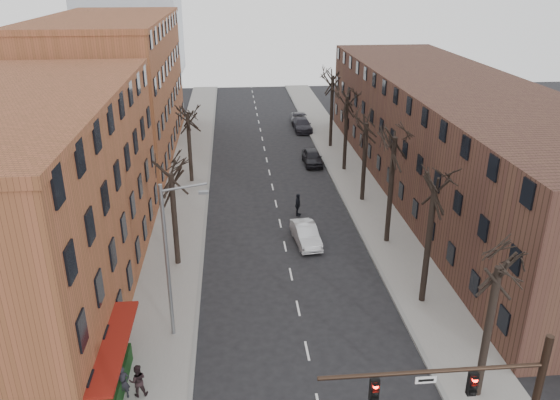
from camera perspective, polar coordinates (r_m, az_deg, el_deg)
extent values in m
cube|color=gray|center=(53.93, -9.55, 2.31)|extent=(4.00, 90.00, 0.15)
cube|color=gray|center=(54.98, 7.31, 2.84)|extent=(4.00, 90.00, 0.15)
cube|color=brown|center=(35.23, -25.41, -0.60)|extent=(12.00, 26.00, 12.00)
cube|color=brown|center=(61.83, -16.97, 10.96)|extent=(12.00, 28.00, 14.00)
cube|color=#472C21|center=(51.32, 17.58, 6.28)|extent=(12.00, 50.00, 10.00)
cube|color=maroon|center=(29.02, -16.31, -18.38)|extent=(1.20, 7.00, 0.15)
cube|color=#123614|center=(27.89, -17.05, -18.70)|extent=(0.80, 6.00, 1.00)
cylinder|color=black|center=(20.30, 15.66, -16.87)|extent=(8.00, 0.16, 0.16)
cube|color=black|center=(21.24, 19.44, -17.65)|extent=(0.32, 0.22, 0.95)
cube|color=black|center=(20.17, 9.81, -18.98)|extent=(0.32, 0.22, 0.95)
cube|color=silver|center=(20.46, 15.00, -17.70)|extent=(0.75, 0.04, 0.28)
cylinder|color=slate|center=(29.34, -11.69, -6.61)|extent=(0.20, 0.20, 9.00)
cylinder|color=slate|center=(27.40, -10.11, 1.30)|extent=(2.39, 0.12, 0.46)
cube|color=slate|center=(27.43, -7.99, 0.80)|extent=(0.50, 0.22, 0.14)
imported|color=#AFB2B6|center=(40.40, 2.71, -3.60)|extent=(2.00, 4.57, 1.46)
imported|color=black|center=(57.11, 3.39, 4.50)|extent=(1.88, 4.55, 1.54)
imported|color=#22212A|center=(69.60, 2.33, 7.88)|extent=(2.21, 5.28, 1.52)
imported|color=#5C5E64|center=(73.75, 1.93, 8.60)|extent=(2.35, 4.41, 1.18)
imported|color=black|center=(27.75, -16.07, -17.86)|extent=(0.66, 0.48, 1.69)
imported|color=black|center=(27.70, -14.64, -17.78)|extent=(0.90, 0.74, 1.68)
imported|color=black|center=(44.77, 1.87, -0.51)|extent=(0.80, 1.22, 1.93)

